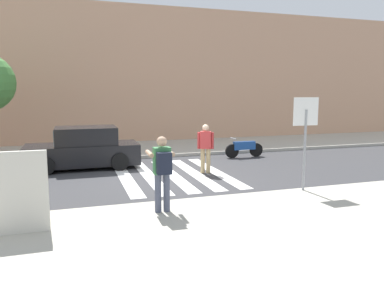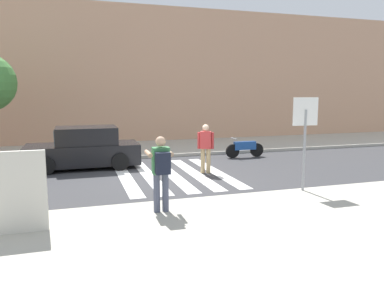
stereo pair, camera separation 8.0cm
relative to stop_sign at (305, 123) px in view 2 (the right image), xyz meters
name	(u,v)px [view 2 (the right image)]	position (x,y,z in m)	size (l,w,h in m)	color
ground_plane	(174,176)	(-2.81, 3.39, -2.00)	(120.00, 120.00, 0.00)	#38383A
sidewalk_near	(258,243)	(-2.81, -2.81, -1.93)	(60.00, 6.00, 0.14)	#B2AD9E
sidewalk_far	(143,149)	(-2.81, 9.39, -1.93)	(60.00, 4.80, 0.14)	#B2AD9E
building_facade_far	(129,77)	(-2.81, 13.79, 1.74)	(56.00, 4.00, 7.48)	tan
crosswalk_stripe_0	(126,178)	(-4.41, 3.59, -2.00)	(0.44, 5.20, 0.01)	silver
crosswalk_stripe_1	(149,176)	(-3.61, 3.59, -2.00)	(0.44, 5.20, 0.01)	silver
crosswalk_stripe_2	(172,174)	(-2.81, 3.59, -2.00)	(0.44, 5.20, 0.01)	silver
crosswalk_stripe_3	(194,173)	(-2.01, 3.59, -2.00)	(0.44, 5.20, 0.01)	silver
crosswalk_stripe_4	(215,172)	(-1.21, 3.59, -2.00)	(0.44, 5.20, 0.01)	silver
stop_sign	(305,123)	(0.00, 0.00, 0.00)	(0.76, 0.08, 2.56)	gray
photographer_with_backpack	(161,167)	(-4.15, -0.69, -0.84)	(0.59, 0.85, 1.72)	#474C60
pedestrian_crossing	(206,146)	(-1.62, 3.48, -1.03)	(0.55, 0.36, 1.72)	tan
parked_car_black	(84,149)	(-5.67, 5.69, -1.28)	(4.10, 1.92, 1.55)	black
motorcycle	(245,148)	(1.08, 5.99, -1.59)	(1.76, 0.60, 0.87)	black
advertising_board	(16,192)	(-7.07, -1.09, -1.06)	(1.10, 0.11, 1.60)	beige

